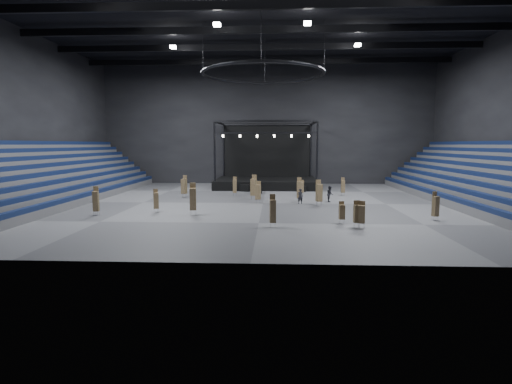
{
  "coord_description": "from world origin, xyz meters",
  "views": [
    {
      "loc": [
        1.21,
        -40.68,
        6.03
      ],
      "look_at": [
        -0.62,
        -2.0,
        1.4
      ],
      "focal_mm": 28.0,
      "sensor_mm": 36.0,
      "label": 1
    }
  ],
  "objects_px": {
    "flight_case_mid": "(256,190)",
    "man_center": "(300,196)",
    "chair_stack_13": "(435,206)",
    "chair_stack_6": "(184,186)",
    "chair_stack_11": "(258,192)",
    "stage": "(266,177)",
    "flight_case_left": "(245,188)",
    "chair_stack_15": "(357,213)",
    "chair_stack_2": "(254,187)",
    "chair_stack_5": "(96,201)",
    "chair_stack_14": "(156,200)",
    "chair_stack_8": "(302,187)",
    "chair_stack_9": "(193,199)",
    "chair_stack_4": "(342,212)",
    "crew_member": "(330,194)",
    "chair_stack_10": "(299,189)",
    "chair_stack_3": "(319,192)",
    "chair_stack_0": "(273,211)",
    "chair_stack_12": "(343,186)",
    "flight_case_right": "(302,189)",
    "chair_stack_1": "(362,214)",
    "chair_stack_7": "(235,186)"
  },
  "relations": [
    {
      "from": "stage",
      "to": "chair_stack_13",
      "type": "xyz_separation_m",
      "value": [
        14.0,
        -24.94,
        -0.26
      ]
    },
    {
      "from": "flight_case_mid",
      "to": "chair_stack_4",
      "type": "xyz_separation_m",
      "value": [
        7.4,
        -18.53,
        0.52
      ]
    },
    {
      "from": "flight_case_right",
      "to": "chair_stack_4",
      "type": "xyz_separation_m",
      "value": [
        1.63,
        -20.71,
        0.56
      ]
    },
    {
      "from": "chair_stack_2",
      "to": "chair_stack_15",
      "type": "relative_size",
      "value": 1.38
    },
    {
      "from": "flight_case_left",
      "to": "chair_stack_6",
      "type": "bearing_deg",
      "value": -136.56
    },
    {
      "from": "chair_stack_2",
      "to": "chair_stack_13",
      "type": "relative_size",
      "value": 1.17
    },
    {
      "from": "chair_stack_8",
      "to": "chair_stack_10",
      "type": "xyz_separation_m",
      "value": [
        -0.62,
        -4.84,
        0.31
      ]
    },
    {
      "from": "chair_stack_4",
      "to": "chair_stack_15",
      "type": "relative_size",
      "value": 0.86
    },
    {
      "from": "chair_stack_8",
      "to": "man_center",
      "type": "distance_m",
      "value": 6.4
    },
    {
      "from": "chair_stack_2",
      "to": "chair_stack_3",
      "type": "height_order",
      "value": "chair_stack_2"
    },
    {
      "from": "chair_stack_11",
      "to": "chair_stack_15",
      "type": "relative_size",
      "value": 1.15
    },
    {
      "from": "chair_stack_3",
      "to": "chair_stack_5",
      "type": "bearing_deg",
      "value": -179.06
    },
    {
      "from": "chair_stack_3",
      "to": "chair_stack_9",
      "type": "height_order",
      "value": "chair_stack_9"
    },
    {
      "from": "chair_stack_15",
      "to": "crew_member",
      "type": "xyz_separation_m",
      "value": [
        -0.16,
        13.17,
        -0.22
      ]
    },
    {
      "from": "flight_case_mid",
      "to": "chair_stack_7",
      "type": "bearing_deg",
      "value": -136.25
    },
    {
      "from": "flight_case_mid",
      "to": "chair_stack_6",
      "type": "xyz_separation_m",
      "value": [
        -8.08,
        -4.03,
        0.91
      ]
    },
    {
      "from": "chair_stack_6",
      "to": "man_center",
      "type": "distance_m",
      "value": 13.67
    },
    {
      "from": "chair_stack_6",
      "to": "flight_case_left",
      "type": "bearing_deg",
      "value": 65.66
    },
    {
      "from": "flight_case_right",
      "to": "chair_stack_2",
      "type": "height_order",
      "value": "chair_stack_2"
    },
    {
      "from": "chair_stack_3",
      "to": "chair_stack_11",
      "type": "height_order",
      "value": "chair_stack_3"
    },
    {
      "from": "stage",
      "to": "flight_case_right",
      "type": "distance_m",
      "value": 7.63
    },
    {
      "from": "chair_stack_5",
      "to": "chair_stack_6",
      "type": "distance_m",
      "value": 12.86
    },
    {
      "from": "chair_stack_9",
      "to": "chair_stack_4",
      "type": "bearing_deg",
      "value": -24.15
    },
    {
      "from": "chair_stack_12",
      "to": "crew_member",
      "type": "distance_m",
      "value": 5.74
    },
    {
      "from": "chair_stack_11",
      "to": "man_center",
      "type": "distance_m",
      "value": 4.33
    },
    {
      "from": "flight_case_left",
      "to": "chair_stack_15",
      "type": "xyz_separation_m",
      "value": [
        9.81,
        -22.09,
        0.62
      ]
    },
    {
      "from": "flight_case_left",
      "to": "chair_stack_8",
      "type": "height_order",
      "value": "chair_stack_8"
    },
    {
      "from": "chair_stack_11",
      "to": "chair_stack_6",
      "type": "bearing_deg",
      "value": 168.72
    },
    {
      "from": "chair_stack_6",
      "to": "chair_stack_11",
      "type": "distance_m",
      "value": 9.57
    },
    {
      "from": "chair_stack_0",
      "to": "chair_stack_4",
      "type": "relative_size",
      "value": 1.42
    },
    {
      "from": "chair_stack_4",
      "to": "man_center",
      "type": "relative_size",
      "value": 1.1
    },
    {
      "from": "flight_case_left",
      "to": "chair_stack_14",
      "type": "xyz_separation_m",
      "value": [
        -6.73,
        -16.31,
        0.65
      ]
    },
    {
      "from": "stage",
      "to": "chair_stack_2",
      "type": "xyz_separation_m",
      "value": [
        -1.11,
        -13.59,
        -0.03
      ]
    },
    {
      "from": "chair_stack_5",
      "to": "chair_stack_10",
      "type": "bearing_deg",
      "value": 18.86
    },
    {
      "from": "chair_stack_12",
      "to": "chair_stack_14",
      "type": "xyz_separation_m",
      "value": [
        -18.62,
        -12.66,
        -0.01
      ]
    },
    {
      "from": "chair_stack_2",
      "to": "chair_stack_4",
      "type": "height_order",
      "value": "chair_stack_2"
    },
    {
      "from": "chair_stack_4",
      "to": "crew_member",
      "type": "xyz_separation_m",
      "value": [
        0.7,
        11.74,
        -0.09
      ]
    },
    {
      "from": "chair_stack_4",
      "to": "chair_stack_10",
      "type": "height_order",
      "value": "chair_stack_10"
    },
    {
      "from": "chair_stack_7",
      "to": "man_center",
      "type": "xyz_separation_m",
      "value": [
        7.3,
        -6.07,
        -0.39
      ]
    },
    {
      "from": "chair_stack_4",
      "to": "flight_case_left",
      "type": "bearing_deg",
      "value": 109.19
    },
    {
      "from": "chair_stack_2",
      "to": "chair_stack_14",
      "type": "height_order",
      "value": "chair_stack_2"
    },
    {
      "from": "chair_stack_6",
      "to": "chair_stack_13",
      "type": "height_order",
      "value": "chair_stack_6"
    },
    {
      "from": "chair_stack_4",
      "to": "chair_stack_10",
      "type": "distance_m",
      "value": 11.93
    },
    {
      "from": "chair_stack_13",
      "to": "man_center",
      "type": "distance_m",
      "value": 13.25
    },
    {
      "from": "stage",
      "to": "man_center",
      "type": "relative_size",
      "value": 8.98
    },
    {
      "from": "flight_case_mid",
      "to": "chair_stack_9",
      "type": "xyz_separation_m",
      "value": [
        -4.71,
        -15.43,
        1.03
      ]
    },
    {
      "from": "chair_stack_4",
      "to": "chair_stack_6",
      "type": "relative_size",
      "value": 0.68
    },
    {
      "from": "chair_stack_2",
      "to": "chair_stack_1",
      "type": "bearing_deg",
      "value": -39.87
    },
    {
      "from": "flight_case_mid",
      "to": "man_center",
      "type": "xyz_separation_m",
      "value": [
        4.86,
        -8.41,
        0.37
      ]
    },
    {
      "from": "chair_stack_0",
      "to": "chair_stack_13",
      "type": "bearing_deg",
      "value": 5.3
    }
  ]
}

